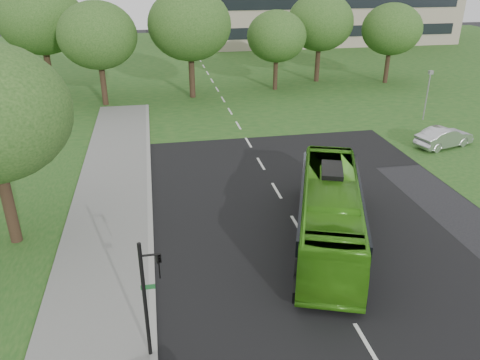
{
  "coord_description": "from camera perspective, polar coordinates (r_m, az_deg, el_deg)",
  "views": [
    {
      "loc": [
        -6.44,
        -17.03,
        11.72
      ],
      "look_at": [
        -2.41,
        4.43,
        1.6
      ],
      "focal_mm": 35.0,
      "sensor_mm": 36.0,
      "label": 1
    }
  ],
  "objects": [
    {
      "name": "ground",
      "position": [
        21.65,
        8.56,
        -8.22
      ],
      "size": [
        160.0,
        160.0,
        0.0
      ],
      "primitive_type": "plane",
      "color": "black",
      "rests_on": "ground"
    },
    {
      "name": "street_surfaces",
      "position": [
        41.9,
        -1.91,
        8.66
      ],
      "size": [
        120.0,
        120.0,
        0.15
      ],
      "color": "black",
      "rests_on": "ground"
    },
    {
      "name": "tree_park_a",
      "position": [
        43.83,
        -16.98,
        16.49
      ],
      "size": [
        6.76,
        6.76,
        8.99
      ],
      "color": "black",
      "rests_on": "ground"
    },
    {
      "name": "tree_park_b",
      "position": [
        44.84,
        -6.16,
        18.3
      ],
      "size": [
        7.57,
        7.57,
        9.92
      ],
      "color": "black",
      "rests_on": "ground"
    },
    {
      "name": "tree_park_c",
      "position": [
        47.96,
        4.48,
        17.05
      ],
      "size": [
        5.83,
        5.83,
        7.75
      ],
      "color": "black",
      "rests_on": "ground"
    },
    {
      "name": "tree_park_d",
      "position": [
        52.06,
        9.75,
        18.43
      ],
      "size": [
        6.9,
        6.9,
        9.13
      ],
      "color": "black",
      "rests_on": "ground"
    },
    {
      "name": "tree_park_e",
      "position": [
        53.15,
        18.01,
        17.07
      ],
      "size": [
        6.13,
        6.13,
        8.18
      ],
      "color": "black",
      "rests_on": "ground"
    },
    {
      "name": "tree_park_f",
      "position": [
        49.57,
        -23.19,
        17.67
      ],
      "size": [
        7.83,
        7.83,
        10.45
      ],
      "color": "black",
      "rests_on": "ground"
    },
    {
      "name": "bus",
      "position": [
        21.63,
        10.88,
        -3.82
      ],
      "size": [
        5.98,
        10.97,
        2.99
      ],
      "primitive_type": "imported",
      "rotation": [
        0.0,
        0.0,
        -0.34
      ],
      "color": "#3D8F17",
      "rests_on": "ground"
    },
    {
      "name": "sedan",
      "position": [
        35.75,
        23.61,
        4.8
      ],
      "size": [
        4.54,
        2.62,
        1.42
      ],
      "primitive_type": "imported",
      "rotation": [
        0.0,
        0.0,
        1.85
      ],
      "color": "silver",
      "rests_on": "ground"
    },
    {
      "name": "traffic_light",
      "position": [
        14.96,
        -11.07,
        -13.38
      ],
      "size": [
        0.71,
        0.22,
        4.38
      ],
      "rotation": [
        0.0,
        0.0,
        0.37
      ],
      "color": "black",
      "rests_on": "ground"
    },
    {
      "name": "camera_pole",
      "position": [
        41.05,
        21.95,
        10.29
      ],
      "size": [
        0.41,
        0.38,
        4.06
      ],
      "rotation": [
        0.0,
        0.0,
        0.33
      ],
      "color": "gray",
      "rests_on": "ground"
    }
  ]
}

